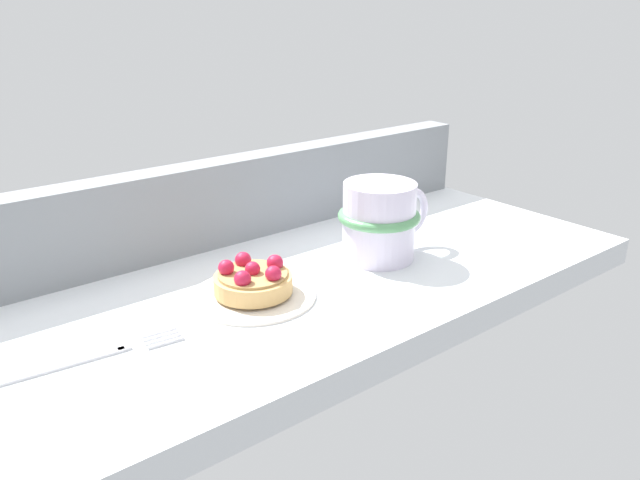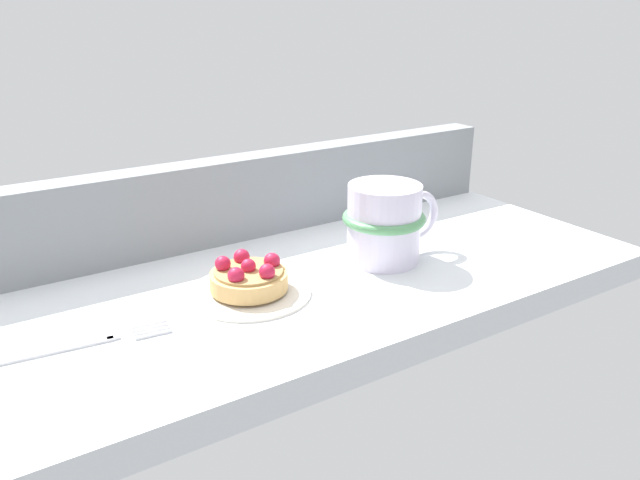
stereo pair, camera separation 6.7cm
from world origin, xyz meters
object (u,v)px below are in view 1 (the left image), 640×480
dessert_plate (254,294)px  raspberry_tart (253,280)px  dessert_fork (84,358)px  coffee_mug (380,220)px

dessert_plate → raspberry_tart: raspberry_tart is taller
raspberry_tart → dessert_fork: size_ratio=0.46×
coffee_mug → dessert_fork: size_ratio=0.74×
dessert_plate → dessert_fork: bearing=-175.5°
coffee_mug → dessert_fork: (-36.61, -1.11, -4.51)cm
dessert_plate → raspberry_tart: bearing=55.0°
dessert_plate → dessert_fork: (-18.55, -1.44, -0.01)cm
raspberry_tart → dessert_fork: 18.69cm
coffee_mug → dessert_fork: bearing=-178.3°
raspberry_tart → coffee_mug: size_ratio=0.62×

